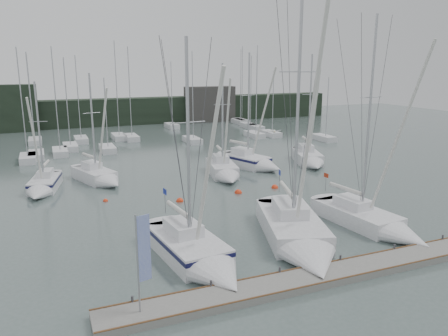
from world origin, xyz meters
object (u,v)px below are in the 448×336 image
object	(u,v)px
sailboat_mid_c	(225,172)
sailboat_mid_d	(255,163)
buoy_b	(238,193)
dock_banner	(142,254)
sailboat_near_right	(378,224)
sailboat_mid_b	(101,178)
sailboat_mid_e	(310,160)
sailboat_near_center	(300,240)
sailboat_mid_a	(42,187)
buoy_d	(275,188)
sailboat_near_left	(200,257)
buoy_c	(106,201)
buoy_a	(180,201)

from	to	relation	value
sailboat_mid_c	sailboat_mid_d	xyz separation A→B (m)	(4.72, 2.61, 0.04)
buoy_b	dock_banner	world-z (taller)	dock_banner
sailboat_mid_d	dock_banner	xyz separation A→B (m)	(-17.87, -24.73, 2.53)
sailboat_near_right	buoy_b	distance (m)	13.33
sailboat_mid_b	sailboat_mid_e	world-z (taller)	sailboat_mid_e
sailboat_near_right	sailboat_mid_d	world-z (taller)	sailboat_near_right
sailboat_near_right	sailboat_mid_d	bearing A→B (deg)	82.15
sailboat_near_center	sailboat_near_right	distance (m)	6.63
sailboat_mid_a	buoy_d	world-z (taller)	sailboat_mid_a
sailboat_near_left	sailboat_mid_c	world-z (taller)	sailboat_near_left
buoy_b	sailboat_mid_b	bearing A→B (deg)	143.73
buoy_c	buoy_d	xyz separation A→B (m)	(15.37, -1.92, 0.00)
buoy_b	sailboat_near_right	bearing A→B (deg)	-67.27
sailboat_mid_a	sailboat_near_left	bearing A→B (deg)	-55.46
buoy_b	sailboat_mid_a	bearing A→B (deg)	157.01
sailboat_near_center	sailboat_near_right	xyz separation A→B (m)	(6.61, 0.51, -0.09)
sailboat_mid_d	buoy_a	bearing A→B (deg)	-162.92
sailboat_mid_a	buoy_d	xyz separation A→B (m)	(20.31, -6.76, -0.54)
sailboat_mid_e	buoy_b	distance (m)	14.33
sailboat_near_center	sailboat_mid_c	size ratio (longest dim) A/B	1.52
sailboat_near_left	sailboat_mid_e	bearing A→B (deg)	37.35
sailboat_near_left	buoy_a	distance (m)	12.58
sailboat_near_center	sailboat_mid_e	distance (m)	24.33
sailboat_near_center	sailboat_mid_d	xyz separation A→B (m)	(7.14, 20.93, 0.01)
sailboat_near_right	buoy_d	distance (m)	12.57
sailboat_mid_b	dock_banner	distance (m)	24.89
buoy_a	buoy_c	world-z (taller)	buoy_a
sailboat_near_right	sailboat_mid_d	size ratio (longest dim) A/B	1.16
sailboat_mid_c	buoy_b	size ratio (longest dim) A/B	18.18
sailboat_mid_c	sailboat_mid_e	world-z (taller)	sailboat_mid_e
sailboat_mid_d	buoy_a	xyz separation A→B (m)	(-11.30, -8.49, -0.64)
buoy_a	buoy_c	size ratio (longest dim) A/B	1.46
sailboat_near_right	buoy_c	xyz separation A→B (m)	(-16.63, 14.41, -0.54)
sailboat_near_left	buoy_d	world-z (taller)	sailboat_near_left
sailboat_near_left	sailboat_near_right	size ratio (longest dim) A/B	0.89
sailboat_mid_c	sailboat_mid_e	bearing A→B (deg)	19.22
sailboat_near_left	buoy_a	bearing A→B (deg)	71.71
buoy_c	sailboat_mid_c	bearing A→B (deg)	15.29
sailboat_mid_d	sailboat_mid_b	bearing A→B (deg)	160.17
buoy_d	sailboat_near_center	bearing A→B (deg)	-112.36
buoy_d	sailboat_near_left	bearing A→B (deg)	-133.00
sailboat_mid_a	buoy_a	distance (m)	13.06
sailboat_near_right	buoy_d	xyz separation A→B (m)	(-1.26, 12.49, -0.54)
sailboat_near_left	dock_banner	world-z (taller)	sailboat_near_left
sailboat_mid_e	dock_banner	world-z (taller)	sailboat_mid_e
sailboat_mid_b	buoy_b	world-z (taller)	sailboat_mid_b
sailboat_mid_e	buoy_d	xyz separation A→B (m)	(-8.48, -7.02, -0.61)
buoy_c	sailboat_mid_a	bearing A→B (deg)	135.58
sailboat_mid_b	buoy_a	world-z (taller)	sailboat_mid_b
sailboat_near_left	buoy_b	world-z (taller)	sailboat_near_left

